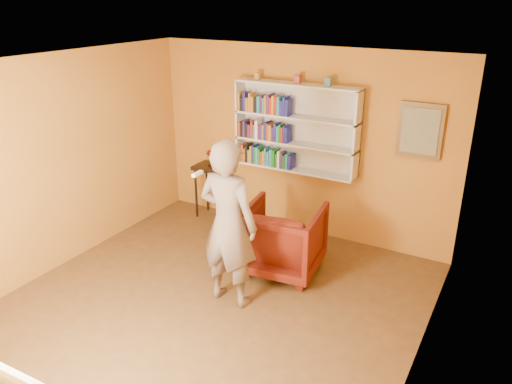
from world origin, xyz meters
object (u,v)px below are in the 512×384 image
console_table (212,175)px  ruby_lustre (211,155)px  armchair (282,239)px  person (228,224)px  bookshelf (297,128)px

console_table → ruby_lustre: bearing=123.7°
ruby_lustre → armchair: 2.05m
ruby_lustre → person: 2.39m
console_table → person: (1.49, -1.87, 0.27)m
person → ruby_lustre: bearing=-50.4°
bookshelf → console_table: bookshelf is taller
person → armchair: bearing=-102.9°
ruby_lustre → console_table: bearing=-56.3°
ruby_lustre → bookshelf: bearing=6.7°
console_table → ruby_lustre: 0.33m
console_table → armchair: armchair is taller
console_table → armchair: (1.71, -0.95, -0.26)m
person → bookshelf: bearing=-85.5°
bookshelf → ruby_lustre: bookshelf is taller
console_table → armchair: size_ratio=0.87×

